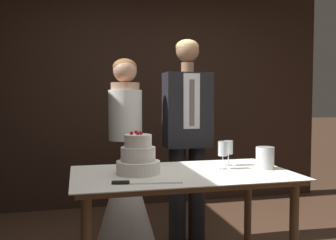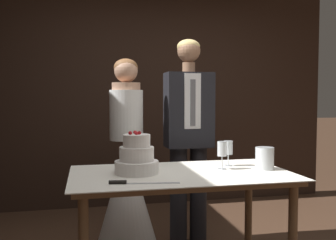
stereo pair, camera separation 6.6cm
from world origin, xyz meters
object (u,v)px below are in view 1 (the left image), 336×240
object	(u,v)px
cake_table	(182,186)
cake_knife	(133,183)
wine_glass_middle	(228,148)
tiered_cake	(138,158)
wine_glass_near	(223,150)
bride	(126,181)
groom	(187,132)
hurricane_candle	(265,158)

from	to	relation	value
cake_table	cake_knife	size ratio (longest dim) A/B	3.56
cake_knife	wine_glass_middle	size ratio (longest dim) A/B	2.22
tiered_cake	wine_glass_near	xyz separation A→B (m)	(0.59, 0.01, 0.03)
cake_table	bride	xyz separation A→B (m)	(-0.27, 0.80, -0.12)
groom	cake_table	bearing A→B (deg)	-108.80
wine_glass_middle	bride	size ratio (longest dim) A/B	0.11
wine_glass_near	tiered_cake	bearing A→B (deg)	-178.55
wine_glass_near	hurricane_candle	distance (m)	0.29
wine_glass_middle	cake_table	bearing A→B (deg)	-157.66
cake_table	wine_glass_near	world-z (taller)	wine_glass_near
hurricane_candle	groom	world-z (taller)	groom
cake_table	groom	distance (m)	0.89
tiered_cake	hurricane_candle	distance (m)	0.87
wine_glass_near	cake_knife	bearing A→B (deg)	-155.26
wine_glass_middle	bride	distance (m)	0.98
wine_glass_near	groom	distance (m)	0.75
cake_table	bride	bearing A→B (deg)	108.79
wine_glass_near	bride	xyz separation A→B (m)	(-0.57, 0.75, -0.34)
hurricane_candle	groom	xyz separation A→B (m)	(-0.31, 0.81, 0.12)
cake_knife	wine_glass_near	size ratio (longest dim) A/B	2.10
hurricane_candle	cake_table	bearing A→B (deg)	178.83
cake_table	tiered_cake	world-z (taller)	tiered_cake
cake_knife	wine_glass_near	xyz separation A→B (m)	(0.66, 0.30, 0.12)
wine_glass_near	wine_glass_middle	world-z (taller)	wine_glass_near
hurricane_candle	bride	distance (m)	1.21
cake_knife	bride	world-z (taller)	bride
tiered_cake	wine_glass_middle	size ratio (longest dim) A/B	1.57
wine_glass_near	wine_glass_middle	size ratio (longest dim) A/B	1.06
tiered_cake	cake_knife	bearing A→B (deg)	-104.42
wine_glass_near	wine_glass_middle	distance (m)	0.14
wine_glass_near	groom	bearing A→B (deg)	92.12
wine_glass_near	hurricane_candle	size ratio (longest dim) A/B	1.26
wine_glass_near	bride	distance (m)	1.00
bride	hurricane_candle	bearing A→B (deg)	-43.47
tiered_cake	bride	world-z (taller)	bride
wine_glass_middle	tiered_cake	bearing A→B (deg)	-169.25
wine_glass_near	bride	world-z (taller)	bride
tiered_cake	wine_glass_middle	distance (m)	0.69
hurricane_candle	groom	bearing A→B (deg)	111.04
groom	bride	bearing A→B (deg)	179.94
wine_glass_near	bride	bearing A→B (deg)	127.21
groom	cake_knife	bearing A→B (deg)	-120.95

